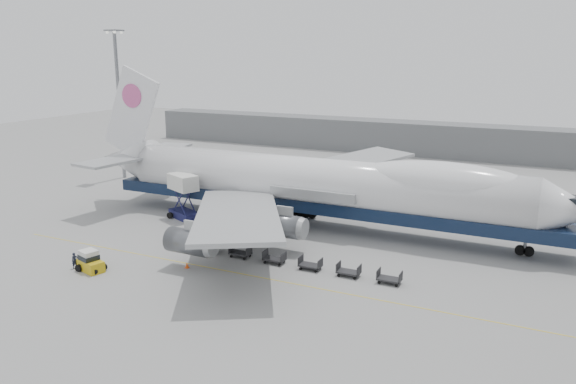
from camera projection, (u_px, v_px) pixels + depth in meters
The scene contains 15 objects.
ground at pixel (273, 256), 61.76m from camera, with size 260.00×260.00×0.00m, color gray.
apron_line at pixel (246, 275), 56.51m from camera, with size 60.00×0.15×0.01m, color gold.
hangar at pixel (374, 135), 126.38m from camera, with size 110.00×8.00×7.00m, color slate.
floodlight_mast at pixel (119, 97), 96.86m from camera, with size 2.40×2.40×25.43m.
airliner at pixel (320, 184), 70.63m from camera, with size 67.00×55.30×19.98m.
catering_truck at pixel (184, 194), 74.86m from camera, with size 5.20×4.49×6.03m.
baggage_tug at pixel (90, 262), 57.33m from camera, with size 3.26×2.35×2.14m.
ground_worker at pixel (75, 261), 57.94m from camera, with size 0.62×0.41×1.70m, color black.
traffic_cone at pixel (187, 265), 58.20m from camera, with size 0.42×0.42×0.62m.
dolly_0 at pixel (208, 247), 62.93m from camera, with size 2.30×1.35×1.30m.
dolly_1 at pixel (240, 253), 61.19m from camera, with size 2.30×1.35×1.30m.
dolly_2 at pixel (274, 258), 59.45m from camera, with size 2.30×1.35×1.30m.
dolly_3 at pixel (310, 265), 57.72m from camera, with size 2.30×1.35×1.30m.
dolly_4 at pixel (349, 271), 55.98m from camera, with size 2.30×1.35×1.30m.
dolly_5 at pixel (389, 278), 54.24m from camera, with size 2.30×1.35×1.30m.
Camera 1 is at (26.59, -51.81, 21.80)m, focal length 35.00 mm.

